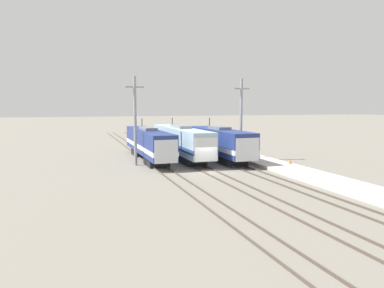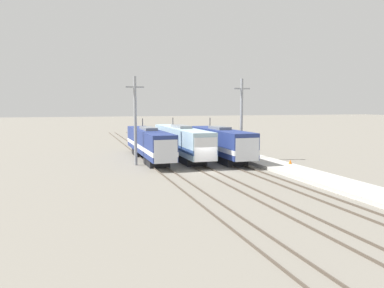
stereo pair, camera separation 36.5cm
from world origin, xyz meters
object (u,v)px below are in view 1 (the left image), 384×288
traffic_cone (290,162)px  catenary_tower_left (135,120)px  catenary_tower_right (241,118)px  locomotive_far_right (220,143)px  locomotive_center (182,142)px  locomotive_far_left (149,143)px

traffic_cone → catenary_tower_left: bearing=158.0°
catenary_tower_left → traffic_cone: (16.41, -6.64, -4.68)m
catenary_tower_left → catenary_tower_right: (13.40, 0.00, 0.00)m
locomotive_far_right → traffic_cone: (5.51, -7.30, -1.58)m
locomotive_center → traffic_cone: locomotive_center is taller
locomotive_center → catenary_tower_left: (-6.56, -3.21, 3.05)m
locomotive_far_left → catenary_tower_left: (-2.23, -3.23, 3.13)m
locomotive_far_right → catenary_tower_left: bearing=-176.6°
locomotive_far_left → locomotive_far_right: locomotive_far_right is taller
locomotive_center → locomotive_far_right: (4.33, -2.56, -0.04)m
catenary_tower_left → traffic_cone: size_ratio=21.10×
locomotive_center → traffic_cone: (9.85, -9.85, -1.63)m
locomotive_far_left → catenary_tower_right: size_ratio=1.86×
locomotive_center → catenary_tower_right: 8.15m
locomotive_center → locomotive_far_left: bearing=179.8°
catenary_tower_left → traffic_cone: 18.31m
locomotive_far_right → traffic_cone: locomotive_far_right is taller
locomotive_far_right → catenary_tower_left: 11.34m
locomotive_center → catenary_tower_left: bearing=-153.9°
locomotive_far_left → catenary_tower_right: 12.04m
locomotive_far_left → traffic_cone: (14.18, -9.87, -1.55)m
catenary_tower_right → locomotive_far_left: bearing=163.9°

